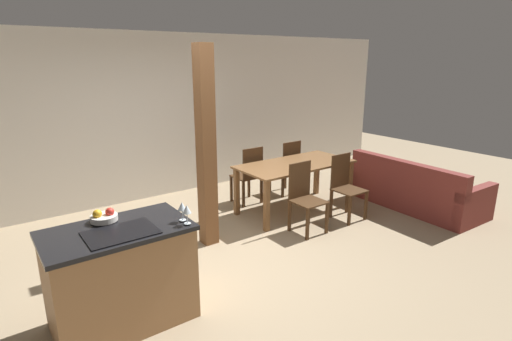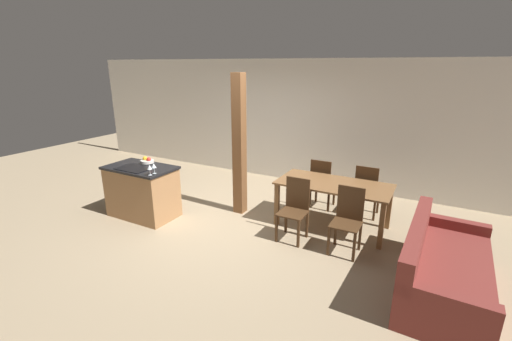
{
  "view_description": "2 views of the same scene",
  "coord_description": "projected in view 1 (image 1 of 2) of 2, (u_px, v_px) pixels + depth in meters",
  "views": [
    {
      "loc": [
        -2.2,
        -3.63,
        2.29
      ],
      "look_at": [
        0.6,
        0.2,
        0.95
      ],
      "focal_mm": 28.0,
      "sensor_mm": 36.0,
      "label": 1
    },
    {
      "loc": [
        3.11,
        -4.4,
        2.59
      ],
      "look_at": [
        0.6,
        0.2,
        0.95
      ],
      "focal_mm": 24.0,
      "sensor_mm": 36.0,
      "label": 2
    }
  ],
  "objects": [
    {
      "name": "wine_glass_near",
      "position": [
        187.0,
        210.0,
        3.4
      ],
      "size": [
        0.08,
        0.08,
        0.17
      ],
      "color": "silver",
      "rests_on": "kitchen_island"
    },
    {
      "name": "kitchen_island",
      "position": [
        121.0,
        276.0,
        3.48
      ],
      "size": [
        1.2,
        0.71,
        0.92
      ],
      "color": "#9E7047",
      "rests_on": "ground_plane"
    },
    {
      "name": "dining_table",
      "position": [
        295.0,
        170.0,
        6.07
      ],
      "size": [
        1.79,
        0.87,
        0.75
      ],
      "color": "brown",
      "rests_on": "ground_plane"
    },
    {
      "name": "wine_glass_middle",
      "position": [
        182.0,
        207.0,
        3.47
      ],
      "size": [
        0.08,
        0.08,
        0.17
      ],
      "color": "silver",
      "rests_on": "kitchen_island"
    },
    {
      "name": "timber_post",
      "position": [
        206.0,
        149.0,
        4.82
      ],
      "size": [
        0.19,
        0.19,
        2.46
      ],
      "color": "brown",
      "rests_on": "ground_plane"
    },
    {
      "name": "ground_plane",
      "position": [
        225.0,
        260.0,
        4.69
      ],
      "size": [
        16.0,
        16.0,
        0.0
      ],
      "primitive_type": "plane",
      "color": "#9E896B"
    },
    {
      "name": "dining_chair_near_left",
      "position": [
        305.0,
        196.0,
        5.38
      ],
      "size": [
        0.4,
        0.4,
        0.94
      ],
      "color": "#472D19",
      "rests_on": "ground_plane"
    },
    {
      "name": "dining_chair_near_right",
      "position": [
        345.0,
        186.0,
        5.83
      ],
      "size": [
        0.4,
        0.4,
        0.94
      ],
      "color": "#472D19",
      "rests_on": "ground_plane"
    },
    {
      "name": "dining_chair_far_left",
      "position": [
        249.0,
        174.0,
        6.39
      ],
      "size": [
        0.4,
        0.4,
        0.94
      ],
      "rotation": [
        0.0,
        0.0,
        3.14
      ],
      "color": "#472D19",
      "rests_on": "ground_plane"
    },
    {
      "name": "fruit_bowl",
      "position": [
        104.0,
        217.0,
        3.49
      ],
      "size": [
        0.23,
        0.23,
        0.11
      ],
      "color": "silver",
      "rests_on": "kitchen_island"
    },
    {
      "name": "wall_back",
      "position": [
        135.0,
        119.0,
        6.4
      ],
      "size": [
        11.2,
        0.08,
        2.7
      ],
      "color": "silver",
      "rests_on": "ground_plane"
    },
    {
      "name": "dining_chair_far_right",
      "position": [
        287.0,
        167.0,
        6.85
      ],
      "size": [
        0.4,
        0.4,
        0.94
      ],
      "rotation": [
        0.0,
        0.0,
        3.14
      ],
      "color": "#472D19",
      "rests_on": "ground_plane"
    },
    {
      "name": "couch",
      "position": [
        416.0,
        191.0,
        6.3
      ],
      "size": [
        0.96,
        2.0,
        0.79
      ],
      "rotation": [
        0.0,
        0.0,
        1.54
      ],
      "color": "maroon",
      "rests_on": "ground_plane"
    }
  ]
}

